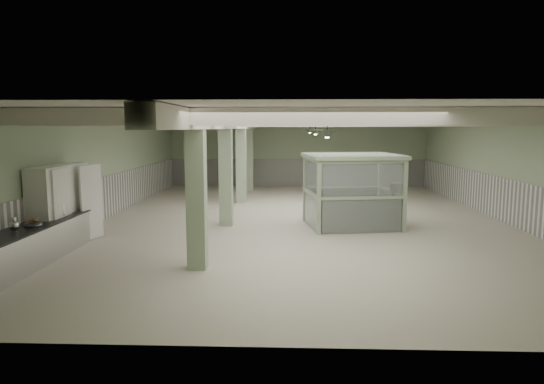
{
  "coord_description": "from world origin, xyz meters",
  "views": [
    {
      "loc": [
        -0.38,
        -16.77,
        3.21
      ],
      "look_at": [
        -0.93,
        -2.37,
        1.3
      ],
      "focal_mm": 32.0,
      "sensor_mm": 36.0,
      "label": 1
    }
  ],
  "objects_px": {
    "prep_counter": "(30,245)",
    "guard_booth": "(352,177)",
    "filing_cabinet": "(398,204)",
    "walkin_cooler": "(61,205)"
  },
  "relations": [
    {
      "from": "filing_cabinet",
      "to": "walkin_cooler",
      "type": "bearing_deg",
      "value": -154.66
    },
    {
      "from": "guard_booth",
      "to": "filing_cabinet",
      "type": "bearing_deg",
      "value": -5.78
    },
    {
      "from": "walkin_cooler",
      "to": "filing_cabinet",
      "type": "xyz_separation_m",
      "value": [
        9.77,
        3.09,
        -0.4
      ]
    },
    {
      "from": "walkin_cooler",
      "to": "filing_cabinet",
      "type": "relative_size",
      "value": 1.7
    },
    {
      "from": "walkin_cooler",
      "to": "guard_booth",
      "type": "distance_m",
      "value": 8.8
    },
    {
      "from": "guard_booth",
      "to": "filing_cabinet",
      "type": "xyz_separation_m",
      "value": [
        1.51,
        0.09,
        -0.92
      ]
    },
    {
      "from": "prep_counter",
      "to": "guard_booth",
      "type": "xyz_separation_m",
      "value": [
        8.18,
        4.79,
        1.17
      ]
    },
    {
      "from": "guard_booth",
      "to": "filing_cabinet",
      "type": "relative_size",
      "value": 2.3
    },
    {
      "from": "prep_counter",
      "to": "walkin_cooler",
      "type": "relative_size",
      "value": 2.27
    },
    {
      "from": "prep_counter",
      "to": "guard_booth",
      "type": "relative_size",
      "value": 1.68
    }
  ]
}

